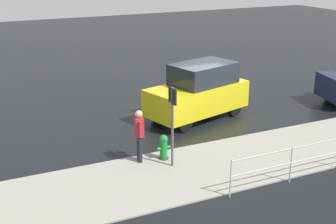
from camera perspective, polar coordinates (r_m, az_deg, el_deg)
The scene contains 6 objects.
ground_plane at distance 18.11m, azimuth 4.54°, elevation -0.22°, with size 60.00×60.00×0.00m, color black.
kerb_strip at distance 14.87m, azimuth 12.64°, elevation -4.91°, with size 24.00×3.20×0.04m, color gray.
moving_hatchback at distance 17.35m, azimuth 3.76°, elevation 2.51°, with size 4.21×2.67×2.06m.
fire_hydrant at distance 13.95m, azimuth -0.54°, elevation -4.35°, with size 0.42×0.31×0.80m.
pedestrian at distance 13.62m, azimuth -3.54°, elevation -2.45°, with size 0.31×0.56×1.62m.
sign_post at distance 13.07m, azimuth 0.55°, elevation -0.44°, with size 0.07×0.44×2.40m.
Camera 1 is at (8.64, 14.79, 5.89)m, focal length 50.00 mm.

